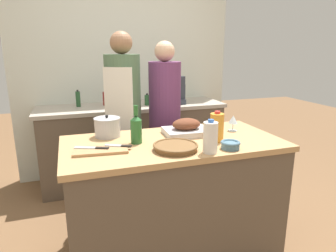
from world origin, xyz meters
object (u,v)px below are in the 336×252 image
object	(u,v)px
wicker_basket	(176,147)
knife_paring	(119,146)
cutting_board	(101,150)
person_cook_guest	(165,117)
person_cook_aproned	(124,116)
roasting_pan	(186,128)
condiment_bottle_short	(78,99)
condiment_bottle_extra	(147,100)
stand_mixer	(177,93)
knife_chef	(93,148)
juice_jug	(217,127)
wine_bottle_green	(136,128)
stock_pot	(107,127)
mixing_bowl	(230,145)
wine_glass_left	(233,120)
condiment_bottle_tall	(105,98)
milk_jug	(210,137)

from	to	relation	value
wicker_basket	knife_paring	xyz separation A→B (m)	(-0.34, 0.14, -0.00)
cutting_board	person_cook_guest	xyz separation A→B (m)	(0.70, 0.82, -0.01)
knife_paring	person_cook_aproned	size ratio (longest dim) A/B	0.10
roasting_pan	condiment_bottle_short	world-z (taller)	condiment_bottle_short
person_cook_guest	condiment_bottle_extra	bearing A→B (deg)	93.06
cutting_board	stand_mixer	bearing A→B (deg)	53.19
knife_chef	person_cook_aproned	xyz separation A→B (m)	(0.34, 0.79, 0.02)
stand_mixer	condiment_bottle_extra	bearing A→B (deg)	173.74
roasting_pan	juice_jug	bearing A→B (deg)	-57.08
wine_bottle_green	knife_paring	xyz separation A→B (m)	(-0.13, -0.08, -0.08)
stock_pot	condiment_bottle_extra	world-z (taller)	stock_pot
person_cook_aproned	person_cook_guest	bearing A→B (deg)	26.64
mixing_bowl	person_cook_guest	bearing A→B (deg)	96.30
condiment_bottle_short	condiment_bottle_extra	distance (m)	0.76
wine_glass_left	person_cook_aproned	world-z (taller)	person_cook_aproned
person_cook_aproned	person_cook_guest	size ratio (longest dim) A/B	1.05
condiment_bottle_tall	person_cook_guest	world-z (taller)	person_cook_guest
knife_chef	stand_mixer	distance (m)	1.71
knife_chef	stand_mixer	bearing A→B (deg)	51.47
milk_jug	knife_chef	bearing A→B (deg)	159.26
cutting_board	mixing_bowl	world-z (taller)	mixing_bowl
wicker_basket	cutting_board	xyz separation A→B (m)	(-0.46, 0.13, -0.01)
wine_bottle_green	wicker_basket	bearing A→B (deg)	-47.60
condiment_bottle_extra	stock_pot	bearing A→B (deg)	-118.59
condiment_bottle_tall	person_cook_aproned	xyz separation A→B (m)	(0.07, -0.73, -0.05)
wicker_basket	milk_jug	world-z (taller)	milk_jug
juice_jug	stand_mixer	distance (m)	1.41
cutting_board	condiment_bottle_extra	world-z (taller)	condiment_bottle_extra
stand_mixer	mixing_bowl	bearing A→B (deg)	-97.47
wine_glass_left	condiment_bottle_short	distance (m)	1.78
wine_bottle_green	person_cook_guest	world-z (taller)	person_cook_guest
mixing_bowl	juice_jug	size ratio (longest dim) A/B	0.59
roasting_pan	mixing_bowl	xyz separation A→B (m)	(0.15, -0.40, -0.02)
juice_jug	knife_chef	xyz separation A→B (m)	(-0.85, 0.06, -0.08)
cutting_board	person_cook_aproned	distance (m)	0.86
stock_pot	milk_jug	world-z (taller)	milk_jug
stock_pot	condiment_bottle_short	xyz separation A→B (m)	(-0.16, 1.22, 0.02)
cutting_board	milk_jug	bearing A→B (deg)	-20.18
cutting_board	knife_chef	size ratio (longest dim) A/B	1.62
mixing_bowl	person_cook_guest	size ratio (longest dim) A/B	0.08
wine_bottle_green	stand_mixer	world-z (taller)	stand_mixer
condiment_bottle_tall	condiment_bottle_short	size ratio (longest dim) A/B	0.91
milk_jug	condiment_bottle_tall	distance (m)	1.83
mixing_bowl	knife_paring	size ratio (longest dim) A/B	0.75
roasting_pan	condiment_bottle_tall	distance (m)	1.43
stock_pot	person_cook_aproned	size ratio (longest dim) A/B	0.12
stand_mixer	condiment_bottle_extra	distance (m)	0.35
wicker_basket	person_cook_aproned	xyz separation A→B (m)	(-0.16, 0.94, 0.02)
stand_mixer	person_cook_guest	size ratio (longest dim) A/B	0.20
milk_jug	person_cook_guest	size ratio (longest dim) A/B	0.13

